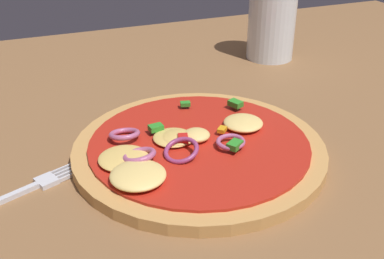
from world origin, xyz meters
TOP-DOWN VIEW (x-y plane):
  - dining_table at (0.00, 0.00)m, footprint 1.23×0.93m
  - pizza at (-0.05, -0.03)m, footprint 0.27×0.27m
  - fork at (-0.24, -0.04)m, footprint 0.16×0.08m
  - beer_glass at (0.17, 0.21)m, footprint 0.07×0.07m

SIDE VIEW (x-z plane):
  - dining_table at x=0.00m, z-range 0.00..0.03m
  - fork at x=-0.24m, z-range 0.03..0.03m
  - pizza at x=-0.05m, z-range 0.02..0.05m
  - beer_glass at x=0.17m, z-range 0.02..0.15m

